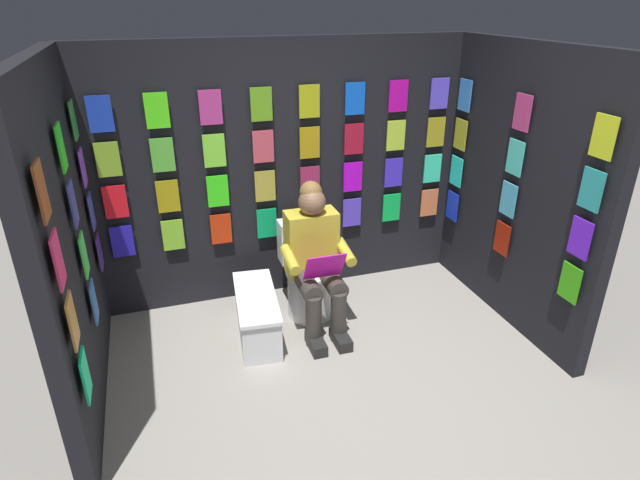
# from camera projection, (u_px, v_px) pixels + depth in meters

# --- Properties ---
(ground_plane) EXTENTS (30.00, 30.00, 0.00)m
(ground_plane) POSITION_uv_depth(u_px,v_px,m) (369.00, 430.00, 3.26)
(ground_plane) COLOR gray
(display_wall_back) EXTENTS (3.23, 0.14, 2.18)m
(display_wall_back) POSITION_uv_depth(u_px,v_px,m) (285.00, 173.00, 4.44)
(display_wall_back) COLOR black
(display_wall_back) RESTS_ON ground
(display_wall_left) EXTENTS (0.14, 1.86, 2.18)m
(display_wall_left) POSITION_uv_depth(u_px,v_px,m) (519.00, 190.00, 4.06)
(display_wall_left) COLOR black
(display_wall_left) RESTS_ON ground
(display_wall_right) EXTENTS (0.14, 1.86, 2.18)m
(display_wall_right) POSITION_uv_depth(u_px,v_px,m) (67.00, 246.00, 3.14)
(display_wall_right) COLOR black
(display_wall_right) RESTS_ON ground
(toilet) EXTENTS (0.41, 0.55, 0.77)m
(toilet) POSITION_uv_depth(u_px,v_px,m) (308.00, 276.00, 4.38)
(toilet) COLOR white
(toilet) RESTS_ON ground
(person_reading) EXTENTS (0.53, 0.68, 1.19)m
(person_reading) POSITION_uv_depth(u_px,v_px,m) (316.00, 259.00, 4.07)
(person_reading) COLOR gold
(person_reading) RESTS_ON ground
(comic_longbox_near) EXTENTS (0.39, 0.84, 0.36)m
(comic_longbox_near) POSITION_uv_depth(u_px,v_px,m) (257.00, 315.00, 4.11)
(comic_longbox_near) COLOR silver
(comic_longbox_near) RESTS_ON ground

